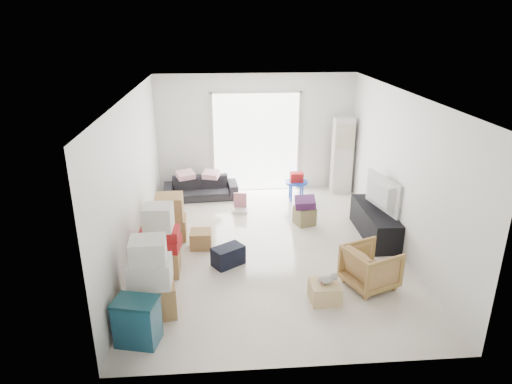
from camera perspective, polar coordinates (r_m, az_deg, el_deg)
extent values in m
cube|color=silver|center=(8.24, 1.65, -7.65)|extent=(4.50, 6.00, 0.24)
cube|color=white|center=(7.31, 1.90, 13.06)|extent=(4.50, 6.00, 0.24)
cube|color=white|center=(10.63, -0.05, 7.47)|extent=(4.50, 0.24, 2.70)
cube|color=white|center=(4.83, 5.81, -9.88)|extent=(4.50, 0.24, 2.70)
cube|color=white|center=(7.76, -15.91, 1.56)|extent=(0.24, 6.00, 2.70)
cube|color=white|center=(8.24, 18.40, 2.39)|extent=(0.24, 6.00, 2.70)
cube|color=white|center=(10.55, 0.01, 6.24)|extent=(2.00, 0.01, 2.30)
cube|color=silver|center=(10.51, -5.46, 6.09)|extent=(0.06, 0.04, 2.30)
cube|color=silver|center=(10.66, 5.41, 6.30)|extent=(0.06, 0.04, 2.30)
cube|color=silver|center=(10.31, 0.01, 12.42)|extent=(2.10, 0.04, 0.06)
cube|color=silver|center=(10.64, 10.71, 4.46)|extent=(0.45, 0.30, 1.75)
cube|color=black|center=(8.76, 14.62, -3.73)|extent=(0.48, 1.60, 0.53)
imported|color=black|center=(8.63, 14.82, -1.69)|extent=(0.83, 1.19, 0.14)
imported|color=#27272C|center=(10.31, -6.93, 0.91)|extent=(1.67, 0.61, 0.64)
cube|color=#F0AFB9|center=(10.20, -8.85, 2.84)|extent=(0.46, 0.42, 0.12)
cube|color=#F0AFB9|center=(10.16, -5.66, 2.91)|extent=(0.41, 0.36, 0.12)
imported|color=tan|center=(7.13, 14.16, -8.85)|extent=(0.86, 0.88, 0.71)
cube|color=navy|center=(6.13, -14.48, -16.63)|extent=(0.58, 0.47, 0.29)
cube|color=navy|center=(5.97, -14.74, -14.43)|extent=(0.58, 0.47, 0.29)
cube|color=#0C333D|center=(5.87, -14.88, -13.13)|extent=(0.60, 0.49, 0.04)
cube|color=olive|center=(6.55, -12.82, -12.83)|extent=(0.69, 0.61, 0.46)
cube|color=silver|center=(6.34, -13.12, -9.73)|extent=(0.57, 0.47, 0.36)
cube|color=silver|center=(6.18, -13.37, -7.05)|extent=(0.49, 0.44, 0.31)
cube|color=olive|center=(7.49, -11.70, -8.38)|extent=(0.57, 0.57, 0.41)
cube|color=red|center=(7.35, -11.87, -6.35)|extent=(0.66, 0.48, 0.18)
cube|color=red|center=(7.28, -11.97, -5.13)|extent=(0.61, 0.41, 0.16)
cube|color=silver|center=(7.16, -12.14, -3.13)|extent=(0.45, 0.43, 0.39)
cube|color=olive|center=(8.56, -10.59, -4.45)|extent=(0.57, 0.48, 0.41)
cube|color=olive|center=(8.39, -10.78, -1.85)|extent=(0.49, 0.49, 0.44)
cube|color=olive|center=(8.18, -6.92, -5.87)|extent=(0.38, 0.38, 0.31)
cube|color=black|center=(7.58, -3.50, -7.97)|extent=(0.59, 0.54, 0.32)
cube|color=olive|center=(9.05, 6.08, -2.94)|extent=(0.45, 0.45, 0.36)
cube|color=#542256|center=(8.95, 6.14, -1.48)|extent=(0.43, 0.43, 0.14)
cylinder|color=#1640BB|center=(10.15, 5.07, 1.23)|extent=(0.51, 0.51, 0.04)
cylinder|color=#1640BB|center=(10.36, 5.61, 0.34)|extent=(0.04, 0.04, 0.40)
cylinder|color=#1640BB|center=(10.32, 4.22, 0.31)|extent=(0.04, 0.04, 0.40)
cylinder|color=#1640BB|center=(10.09, 4.43, -0.20)|extent=(0.04, 0.04, 0.40)
cylinder|color=#1640BB|center=(10.13, 5.85, -0.16)|extent=(0.04, 0.04, 0.40)
cube|color=red|center=(10.11, 5.09, 1.87)|extent=(0.28, 0.22, 0.20)
cube|color=silver|center=(9.59, -1.94, -2.35)|extent=(0.33, 0.30, 0.07)
cube|color=#C16C7A|center=(9.61, -1.98, -1.02)|extent=(0.28, 0.08, 0.32)
cube|color=tan|center=(6.77, 8.56, -12.22)|extent=(0.42, 0.42, 0.28)
ellipsoid|color=#B2ADA8|center=(6.67, 8.65, -10.78)|extent=(0.22, 0.15, 0.12)
cube|color=red|center=(6.67, 8.66, -10.75)|extent=(0.16, 0.13, 0.03)
sphere|color=#B2ADA8|center=(6.71, 9.70, -10.34)|extent=(0.12, 0.12, 0.12)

